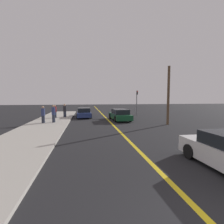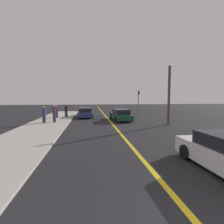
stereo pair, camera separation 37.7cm
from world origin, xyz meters
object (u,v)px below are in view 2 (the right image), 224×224
at_px(car_ahead_center, 121,115).
at_px(car_far_distant, 85,113).
at_px(pedestrian_near_curb, 44,114).
at_px(pedestrian_far_standing, 57,111).
at_px(traffic_light, 138,100).
at_px(utility_pole, 169,96).
at_px(pedestrian_mid_group, 54,114).
at_px(pedestrian_by_sign, 66,111).

relative_size(car_ahead_center, car_far_distant, 0.99).
relative_size(car_ahead_center, pedestrian_near_curb, 2.81).
height_order(car_ahead_center, pedestrian_far_standing, pedestrian_far_standing).
xyz_separation_m(traffic_light, utility_pole, (0.43, -8.93, 0.58)).
distance_m(car_ahead_center, pedestrian_mid_group, 7.26).
height_order(car_far_distant, pedestrian_mid_group, pedestrian_mid_group).
distance_m(pedestrian_near_curb, pedestrian_by_sign, 5.00).
bearing_deg(utility_pole, pedestrian_by_sign, 146.77).
distance_m(car_far_distant, utility_pole, 11.21).
xyz_separation_m(pedestrian_by_sign, utility_pole, (10.50, -6.88, 1.86)).
xyz_separation_m(pedestrian_near_curb, pedestrian_far_standing, (0.44, 4.40, -0.04)).
bearing_deg(pedestrian_by_sign, car_far_distant, 12.67).
xyz_separation_m(pedestrian_near_curb, traffic_light, (11.62, 6.80, 1.27)).
distance_m(pedestrian_near_curb, utility_pole, 12.38).
xyz_separation_m(car_far_distant, pedestrian_far_standing, (-3.52, -0.90, 0.31)).
height_order(car_far_distant, utility_pole, utility_pole).
relative_size(pedestrian_mid_group, pedestrian_by_sign, 1.05).
bearing_deg(pedestrian_near_curb, traffic_light, 30.34).
bearing_deg(pedestrian_near_curb, car_far_distant, 53.22).
relative_size(pedestrian_near_curb, pedestrian_far_standing, 1.05).
distance_m(car_ahead_center, pedestrian_far_standing, 8.11).
relative_size(car_far_distant, utility_pole, 0.84).
distance_m(pedestrian_far_standing, utility_pole, 13.46).
distance_m(pedestrian_far_standing, pedestrian_by_sign, 1.17).
distance_m(pedestrian_mid_group, utility_pole, 11.46).
bearing_deg(traffic_light, pedestrian_near_curb, -149.66).
bearing_deg(pedestrian_by_sign, pedestrian_far_standing, -162.11).
bearing_deg(car_ahead_center, pedestrian_mid_group, -171.36).
bearing_deg(car_ahead_center, traffic_light, 52.30).
height_order(car_far_distant, pedestrian_near_curb, pedestrian_near_curb).
bearing_deg(traffic_light, car_far_distant, -168.87).
bearing_deg(pedestrian_far_standing, utility_pole, -29.31).
bearing_deg(pedestrian_far_standing, traffic_light, 12.15).
height_order(pedestrian_mid_group, utility_pole, utility_pole).
bearing_deg(pedestrian_mid_group, pedestrian_far_standing, 97.13).
bearing_deg(car_far_distant, car_ahead_center, -42.81).
height_order(pedestrian_far_standing, traffic_light, traffic_light).
height_order(car_ahead_center, car_far_distant, car_ahead_center).
bearing_deg(pedestrian_far_standing, car_far_distant, 14.35).
bearing_deg(car_ahead_center, car_far_distant, 135.09).
distance_m(pedestrian_mid_group, pedestrian_by_sign, 4.64).
distance_m(car_ahead_center, utility_pole, 5.90).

